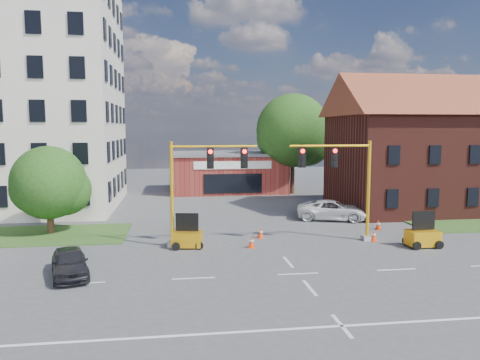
{
  "coord_description": "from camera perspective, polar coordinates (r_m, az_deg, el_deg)",
  "views": [
    {
      "loc": [
        -5.71,
        -21.21,
        6.97
      ],
      "look_at": [
        -1.45,
        10.0,
        3.45
      ],
      "focal_mm": 35.0,
      "sensor_mm": 36.0,
      "label": 1
    }
  ],
  "objects": [
    {
      "name": "ground",
      "position": [
        23.05,
        7.09,
        -11.28
      ],
      "size": [
        120.0,
        120.0,
        0.0
      ],
      "primitive_type": "plane",
      "color": "#48494B",
      "rests_on": "ground"
    },
    {
      "name": "lane_markings",
      "position": [
        20.32,
        9.32,
        -13.76
      ],
      "size": [
        60.0,
        36.0,
        0.01
      ],
      "primitive_type": null,
      "color": "silver",
      "rests_on": "ground"
    },
    {
      "name": "office_block",
      "position": [
        45.55,
        -26.46,
        9.92
      ],
      "size": [
        18.4,
        15.4,
        20.6
      ],
      "color": "silver",
      "rests_on": "ground"
    },
    {
      "name": "brick_shop",
      "position": [
        51.74,
        -1.41,
        1.03
      ],
      "size": [
        12.4,
        8.4,
        4.3
      ],
      "color": "maroon",
      "rests_on": "ground"
    },
    {
      "name": "townhouse_row",
      "position": [
        44.14,
        24.8,
        4.43
      ],
      "size": [
        21.0,
        11.0,
        11.5
      ],
      "color": "#4D1D17",
      "rests_on": "ground"
    },
    {
      "name": "tree_large",
      "position": [
        49.91,
        6.89,
        5.68
      ],
      "size": [
        8.15,
        7.76,
        10.57
      ],
      "color": "#382214",
      "rests_on": "ground"
    },
    {
      "name": "tree_nw_front",
      "position": [
        33.0,
        -21.83,
        -0.53
      ],
      "size": [
        5.04,
        4.8,
        5.82
      ],
      "color": "#382214",
      "rests_on": "ground"
    },
    {
      "name": "signal_mast_west",
      "position": [
        27.42,
        -4.89,
        -0.04
      ],
      "size": [
        5.3,
        0.6,
        6.2
      ],
      "color": "gray",
      "rests_on": "ground"
    },
    {
      "name": "signal_mast_east",
      "position": [
        29.17,
        12.46,
        0.22
      ],
      "size": [
        5.3,
        0.6,
        6.2
      ],
      "color": "gray",
      "rests_on": "ground"
    },
    {
      "name": "trailer_west",
      "position": [
        27.68,
        -6.45,
        -6.96
      ],
      "size": [
        1.89,
        1.43,
        1.95
      ],
      "rotation": [
        0.0,
        0.0,
        -0.18
      ],
      "color": "#F2AC14",
      "rests_on": "ground"
    },
    {
      "name": "trailer_east",
      "position": [
        29.68,
        21.39,
        -6.41
      ],
      "size": [
        1.82,
        1.25,
        2.02
      ],
      "rotation": [
        0.0,
        0.0,
        0.04
      ],
      "color": "#F2AC14",
      "rests_on": "ground"
    },
    {
      "name": "cone_a",
      "position": [
        27.51,
        1.4,
        -7.58
      ],
      "size": [
        0.4,
        0.4,
        0.7
      ],
      "color": "#F5390C",
      "rests_on": "ground"
    },
    {
      "name": "cone_b",
      "position": [
        29.88,
        2.53,
        -6.46
      ],
      "size": [
        0.4,
        0.4,
        0.7
      ],
      "color": "#F5390C",
      "rests_on": "ground"
    },
    {
      "name": "cone_c",
      "position": [
        30.26,
        15.97,
        -6.54
      ],
      "size": [
        0.4,
        0.4,
        0.7
      ],
      "color": "#F5390C",
      "rests_on": "ground"
    },
    {
      "name": "cone_d",
      "position": [
        33.65,
        16.52,
        -5.27
      ],
      "size": [
        0.4,
        0.4,
        0.7
      ],
      "color": "#F5390C",
      "rests_on": "ground"
    },
    {
      "name": "pickup_white",
      "position": [
        36.33,
        11.24,
        -3.61
      ],
      "size": [
        5.91,
        4.03,
        1.5
      ],
      "primitive_type": "imported",
      "rotation": [
        0.0,
        0.0,
        1.26
      ],
      "color": "white",
      "rests_on": "ground"
    },
    {
      "name": "sedan_dark",
      "position": [
        23.72,
        -20.06,
        -9.42
      ],
      "size": [
        2.56,
        4.24,
        1.35
      ],
      "primitive_type": "imported",
      "rotation": [
        0.0,
        0.0,
        0.26
      ],
      "color": "black",
      "rests_on": "ground"
    }
  ]
}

